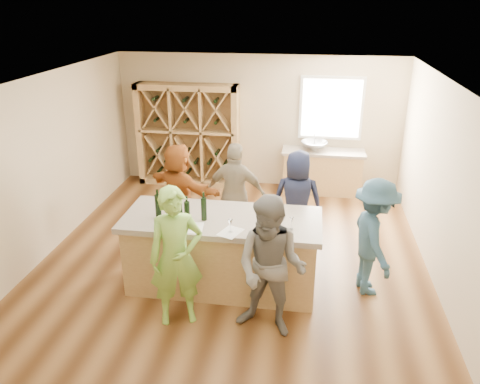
# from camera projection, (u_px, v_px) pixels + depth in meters

# --- Properties ---
(floor) EXTENTS (6.00, 7.00, 0.10)m
(floor) POSITION_uv_depth(u_px,v_px,m) (232.00, 267.00, 7.34)
(floor) COLOR brown
(floor) RESTS_ON ground
(ceiling) EXTENTS (6.00, 7.00, 0.10)m
(ceiling) POSITION_uv_depth(u_px,v_px,m) (230.00, 80.00, 6.22)
(ceiling) COLOR white
(ceiling) RESTS_ON ground
(wall_back) EXTENTS (6.00, 0.10, 2.80)m
(wall_back) POSITION_uv_depth(u_px,v_px,m) (259.00, 121.00, 10.02)
(wall_back) COLOR beige
(wall_back) RESTS_ON ground
(wall_front) EXTENTS (6.00, 0.10, 2.80)m
(wall_front) POSITION_uv_depth(u_px,v_px,m) (153.00, 350.00, 3.54)
(wall_front) COLOR beige
(wall_front) RESTS_ON ground
(wall_left) EXTENTS (0.10, 7.00, 2.80)m
(wall_left) POSITION_uv_depth(u_px,v_px,m) (36.00, 170.00, 7.20)
(wall_left) COLOR beige
(wall_left) RESTS_ON ground
(wall_right) EXTENTS (0.10, 7.00, 2.80)m
(wall_right) POSITION_uv_depth(u_px,v_px,m) (452.00, 193.00, 6.36)
(wall_right) COLOR beige
(wall_right) RESTS_ON ground
(window_frame) EXTENTS (1.30, 0.06, 1.30)m
(window_frame) POSITION_uv_depth(u_px,v_px,m) (331.00, 108.00, 9.60)
(window_frame) COLOR white
(window_frame) RESTS_ON wall_back
(window_pane) EXTENTS (1.18, 0.01, 1.18)m
(window_pane) POSITION_uv_depth(u_px,v_px,m) (331.00, 109.00, 9.57)
(window_pane) COLOR white
(window_pane) RESTS_ON wall_back
(wine_rack) EXTENTS (2.20, 0.45, 2.20)m
(wine_rack) POSITION_uv_depth(u_px,v_px,m) (188.00, 135.00, 10.08)
(wine_rack) COLOR tan
(wine_rack) RESTS_ON floor
(back_counter_base) EXTENTS (1.60, 0.58, 0.86)m
(back_counter_base) POSITION_uv_depth(u_px,v_px,m) (322.00, 173.00, 9.88)
(back_counter_base) COLOR tan
(back_counter_base) RESTS_ON floor
(back_counter_top) EXTENTS (1.70, 0.62, 0.06)m
(back_counter_top) POSITION_uv_depth(u_px,v_px,m) (324.00, 152.00, 9.70)
(back_counter_top) COLOR #9E9182
(back_counter_top) RESTS_ON back_counter_base
(sink) EXTENTS (0.54, 0.54, 0.19)m
(sink) POSITION_uv_depth(u_px,v_px,m) (314.00, 146.00, 9.68)
(sink) COLOR silver
(sink) RESTS_ON back_counter_top
(faucet) EXTENTS (0.02, 0.02, 0.30)m
(faucet) POSITION_uv_depth(u_px,v_px,m) (314.00, 141.00, 9.82)
(faucet) COLOR silver
(faucet) RESTS_ON back_counter_top
(tasting_counter_base) EXTENTS (2.60, 1.00, 1.00)m
(tasting_counter_base) POSITION_uv_depth(u_px,v_px,m) (222.00, 254.00, 6.63)
(tasting_counter_base) COLOR tan
(tasting_counter_base) RESTS_ON floor
(tasting_counter_top) EXTENTS (2.72, 1.12, 0.08)m
(tasting_counter_top) POSITION_uv_depth(u_px,v_px,m) (222.00, 220.00, 6.42)
(tasting_counter_top) COLOR #9E9182
(tasting_counter_top) RESTS_ON tasting_counter_base
(wine_bottle_a) EXTENTS (0.09, 0.09, 0.33)m
(wine_bottle_a) POSITION_uv_depth(u_px,v_px,m) (158.00, 206.00, 6.34)
(wine_bottle_a) COLOR black
(wine_bottle_a) RESTS_ON tasting_counter_top
(wine_bottle_b) EXTENTS (0.07, 0.07, 0.29)m
(wine_bottle_b) POSITION_uv_depth(u_px,v_px,m) (169.00, 214.00, 6.17)
(wine_bottle_b) COLOR black
(wine_bottle_b) RESTS_ON tasting_counter_top
(wine_bottle_c) EXTENTS (0.08, 0.08, 0.30)m
(wine_bottle_c) POSITION_uv_depth(u_px,v_px,m) (180.00, 207.00, 6.37)
(wine_bottle_c) COLOR black
(wine_bottle_c) RESTS_ON tasting_counter_top
(wine_bottle_d) EXTENTS (0.10, 0.10, 0.30)m
(wine_bottle_d) POSITION_uv_depth(u_px,v_px,m) (187.00, 212.00, 6.19)
(wine_bottle_d) COLOR black
(wine_bottle_d) RESTS_ON tasting_counter_top
(wine_bottle_e) EXTENTS (0.10, 0.10, 0.32)m
(wine_bottle_e) POSITION_uv_depth(u_px,v_px,m) (204.00, 209.00, 6.27)
(wine_bottle_e) COLOR black
(wine_bottle_e) RESTS_ON tasting_counter_top
(wine_glass_a) EXTENTS (0.08, 0.08, 0.19)m
(wine_glass_a) POSITION_uv_depth(u_px,v_px,m) (189.00, 222.00, 6.04)
(wine_glass_a) COLOR white
(wine_glass_a) RESTS_ON tasting_counter_top
(wine_glass_b) EXTENTS (0.08, 0.08, 0.17)m
(wine_glass_b) POSITION_uv_depth(u_px,v_px,m) (231.00, 226.00, 5.96)
(wine_glass_b) COLOR white
(wine_glass_b) RESTS_ON tasting_counter_top
(wine_glass_c) EXTENTS (0.08, 0.08, 0.18)m
(wine_glass_c) POSITION_uv_depth(u_px,v_px,m) (267.00, 229.00, 5.88)
(wine_glass_c) COLOR white
(wine_glass_c) RESTS_ON tasting_counter_top
(wine_glass_e) EXTENTS (0.06, 0.06, 0.16)m
(wine_glass_e) POSITION_uv_depth(u_px,v_px,m) (292.00, 224.00, 6.04)
(wine_glass_e) COLOR white
(wine_glass_e) RESTS_ON tasting_counter_top
(tasting_menu_a) EXTENTS (0.27, 0.35, 0.00)m
(tasting_menu_a) POSITION_uv_depth(u_px,v_px,m) (194.00, 228.00, 6.11)
(tasting_menu_a) COLOR white
(tasting_menu_a) RESTS_ON tasting_counter_top
(tasting_menu_b) EXTENTS (0.34, 0.39, 0.00)m
(tasting_menu_b) POSITION_uv_depth(u_px,v_px,m) (230.00, 232.00, 6.00)
(tasting_menu_b) COLOR white
(tasting_menu_b) RESTS_ON tasting_counter_top
(tasting_menu_c) EXTENTS (0.30, 0.36, 0.00)m
(tasting_menu_c) POSITION_uv_depth(u_px,v_px,m) (281.00, 234.00, 5.94)
(tasting_menu_c) COLOR white
(tasting_menu_c) RESTS_ON tasting_counter_top
(person_near_left) EXTENTS (0.80, 0.70, 1.84)m
(person_near_left) POSITION_uv_depth(u_px,v_px,m) (176.00, 257.00, 5.73)
(person_near_left) COLOR #8CC64C
(person_near_left) RESTS_ON floor
(person_near_right) EXTENTS (0.97, 0.68, 1.81)m
(person_near_right) POSITION_uv_depth(u_px,v_px,m) (271.00, 268.00, 5.54)
(person_near_right) COLOR slate
(person_near_right) RESTS_ON floor
(person_server) EXTENTS (0.71, 1.16, 1.68)m
(person_server) POSITION_uv_depth(u_px,v_px,m) (374.00, 238.00, 6.37)
(person_server) COLOR #335972
(person_server) RESTS_ON floor
(person_far_mid) EXTENTS (1.07, 0.65, 1.73)m
(person_far_mid) POSITION_uv_depth(u_px,v_px,m) (236.00, 194.00, 7.70)
(person_far_mid) COLOR gray
(person_far_mid) RESTS_ON floor
(person_far_right) EXTENTS (0.81, 0.53, 1.65)m
(person_far_right) POSITION_uv_depth(u_px,v_px,m) (297.00, 200.00, 7.58)
(person_far_right) COLOR #191E38
(person_far_right) RESTS_ON floor
(person_far_left) EXTENTS (1.60, 1.21, 1.64)m
(person_far_left) POSITION_uv_depth(u_px,v_px,m) (179.00, 190.00, 7.98)
(person_far_left) COLOR #994C19
(person_far_left) RESTS_ON floor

